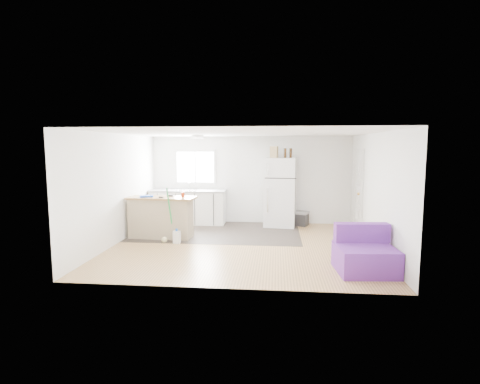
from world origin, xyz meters
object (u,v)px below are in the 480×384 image
object	(u,v)px
peninsula	(161,217)
purple_seat	(365,255)
bottle_left	(285,153)
bottle_right	(291,153)
cleaner_jug	(177,237)
mop	(166,232)
red_cup	(183,195)
cardboard_box	(274,152)
blue_tray	(147,196)
refrigerator	(280,192)
kitchen_cabinets	(188,206)
cooler	(298,218)

from	to	relation	value
peninsula	purple_seat	xyz separation A→B (m)	(4.18, -2.00, -0.20)
bottle_left	bottle_right	size ratio (longest dim) A/B	1.00
cleaner_jug	peninsula	bearing A→B (deg)	138.98
mop	bottle_right	world-z (taller)	bottle_right
red_cup	cardboard_box	size ratio (longest dim) A/B	0.40
purple_seat	blue_tray	xyz separation A→B (m)	(-4.50, 1.97, 0.69)
cleaner_jug	cardboard_box	size ratio (longest dim) A/B	1.10
refrigerator	mop	xyz separation A→B (m)	(-2.54, -1.99, -0.68)
kitchen_cabinets	peninsula	size ratio (longest dim) A/B	1.32
blue_tray	bottle_right	distance (m)	3.84
kitchen_cabinets	peninsula	bearing A→B (deg)	-98.92
mop	bottle_left	size ratio (longest dim) A/B	4.94
kitchen_cabinets	cardboard_box	distance (m)	2.79
cooler	cardboard_box	size ratio (longest dim) A/B	2.00
kitchen_cabinets	cleaner_jug	distance (m)	2.19
kitchen_cabinets	bottle_right	xyz separation A→B (m)	(2.79, -0.10, 1.47)
cooler	refrigerator	bearing A→B (deg)	-143.64
cooler	cardboard_box	bearing A→B (deg)	-145.71
cleaner_jug	blue_tray	world-z (taller)	blue_tray
cardboard_box	blue_tray	bearing A→B (deg)	-151.31
blue_tray	cardboard_box	world-z (taller)	cardboard_box
peninsula	cardboard_box	xyz separation A→B (m)	(2.60, 1.57, 1.49)
cardboard_box	bottle_right	size ratio (longest dim) A/B	1.20
peninsula	blue_tray	world-z (taller)	blue_tray
purple_seat	bottle_left	distance (m)	4.10
cleaner_jug	red_cup	xyz separation A→B (m)	(0.02, 0.51, 0.88)
cardboard_box	red_cup	bearing A→B (deg)	-143.19
kitchen_cabinets	cooler	bearing A→B (deg)	0.45
peninsula	mop	world-z (taller)	mop
cooler	bottle_right	bearing A→B (deg)	-124.50
peninsula	cooler	xyz separation A→B (m)	(3.28, 1.71, -0.29)
refrigerator	cardboard_box	world-z (taller)	cardboard_box
kitchen_cabinets	cleaner_jug	world-z (taller)	kitchen_cabinets
peninsula	cleaner_jug	size ratio (longest dim) A/B	4.83
purple_seat	red_cup	size ratio (longest dim) A/B	8.45
blue_tray	bottle_left	bearing A→B (deg)	25.67
kitchen_cabinets	refrigerator	bearing A→B (deg)	-2.10
bottle_right	refrigerator	bearing A→B (deg)	172.68
bottle_left	cooler	bearing A→B (deg)	26.33
cooler	blue_tray	xyz separation A→B (m)	(-3.60, -1.74, 0.78)
cooler	cardboard_box	xyz separation A→B (m)	(-0.68, -0.14, 1.78)
refrigerator	red_cup	distance (m)	2.74
blue_tray	cardboard_box	distance (m)	3.48
refrigerator	bottle_right	world-z (taller)	bottle_right
refrigerator	red_cup	world-z (taller)	refrigerator
red_cup	bottle_left	size ratio (longest dim) A/B	0.48
purple_seat	mop	distance (m)	4.26
red_cup	bottle_right	size ratio (longest dim) A/B	0.48
refrigerator	bottle_right	xyz separation A→B (m)	(0.26, -0.03, 1.04)
mop	kitchen_cabinets	bearing A→B (deg)	99.99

